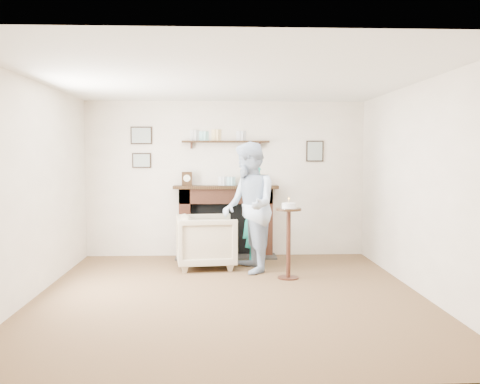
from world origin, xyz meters
The scene contains 6 objects.
ground centered at (0.00, 0.00, 0.00)m, with size 5.00×5.00×0.00m, color brown.
room_shell centered at (0.00, 0.69, 1.62)m, with size 4.54×5.02×2.52m.
armchair centered at (-0.30, 1.56, 0.00)m, with size 0.82×0.84×0.77m, color #C2B390.
man centered at (0.30, 1.24, 0.00)m, with size 0.89×0.69×1.82m, color silver.
woman centered at (0.43, 1.79, 0.00)m, with size 0.54×0.36×1.49m, color teal.
pedestal_table centered at (0.80, 0.81, 0.66)m, with size 0.34×0.34×1.07m.
Camera 1 is at (-0.15, -6.16, 1.64)m, focal length 40.00 mm.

